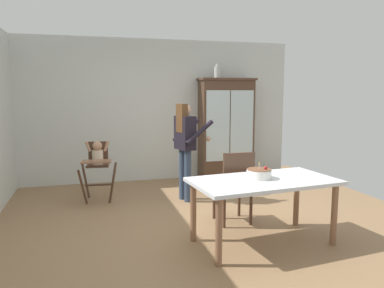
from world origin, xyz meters
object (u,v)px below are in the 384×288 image
at_px(high_chair_with_toddler, 98,160).
at_px(dining_table, 264,188).
at_px(adult_person, 185,140).
at_px(ceramic_vase, 217,72).
at_px(birthday_cake, 259,174).
at_px(dining_chair_far_side, 236,183).
at_px(china_cabinet, 226,128).

distance_m(high_chair_with_toddler, dining_table, 2.84).
bearing_deg(high_chair_with_toddler, adult_person, -9.61).
xyz_separation_m(ceramic_vase, adult_person, (-0.99, -1.32, -1.12)).
relative_size(birthday_cake, dining_chair_far_side, 0.29).
height_order(high_chair_with_toddler, dining_chair_far_side, dining_chair_far_side).
height_order(adult_person, dining_chair_far_side, adult_person).
relative_size(china_cabinet, high_chair_with_toddler, 2.08).
height_order(ceramic_vase, dining_table, ceramic_vase).
height_order(dining_table, dining_chair_far_side, dining_chair_far_side).
relative_size(china_cabinet, dining_table, 1.17).
relative_size(high_chair_with_toddler, adult_person, 0.62).
bearing_deg(china_cabinet, dining_table, -103.45).
xyz_separation_m(dining_table, dining_chair_far_side, (-0.07, 0.64, -0.09)).
height_order(high_chair_with_toddler, birthday_cake, high_chair_with_toddler).
distance_m(adult_person, dining_chair_far_side, 1.34).
distance_m(ceramic_vase, adult_person, 2.00).
bearing_deg(ceramic_vase, china_cabinet, -1.13).
bearing_deg(adult_person, china_cabinet, -56.98).
bearing_deg(china_cabinet, dining_chair_far_side, -108.15).
xyz_separation_m(ceramic_vase, dining_table, (-0.58, -3.20, -1.45)).
bearing_deg(adult_person, dining_table, 177.19).
bearing_deg(dining_chair_far_side, adult_person, -75.74).
relative_size(china_cabinet, adult_person, 1.29).
bearing_deg(dining_chair_far_side, china_cabinet, -109.36).
relative_size(high_chair_with_toddler, dining_chair_far_side, 0.99).
bearing_deg(dining_table, birthday_cake, 115.80).
height_order(ceramic_vase, dining_chair_far_side, ceramic_vase).
height_order(china_cabinet, adult_person, china_cabinet).
height_order(adult_person, dining_table, adult_person).
height_order(china_cabinet, birthday_cake, china_cabinet).
bearing_deg(china_cabinet, adult_person, -131.76).
relative_size(ceramic_vase, high_chair_with_toddler, 0.28).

